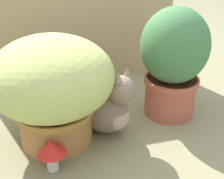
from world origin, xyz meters
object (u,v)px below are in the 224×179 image
(grass_planter, at_px, (52,85))
(leafy_planter, at_px, (173,59))
(mushroom_ornament_red, at_px, (51,150))
(cat, at_px, (104,106))

(grass_planter, bearing_deg, leafy_planter, 8.08)
(grass_planter, distance_m, mushroom_ornament_red, 0.24)
(leafy_planter, xyz_separation_m, cat, (-0.33, -0.06, -0.15))
(grass_planter, distance_m, cat, 0.24)
(grass_planter, bearing_deg, cat, 3.45)
(cat, xyz_separation_m, mushroom_ornament_red, (-0.23, -0.19, -0.04))
(leafy_planter, height_order, mushroom_ornament_red, leafy_planter)
(leafy_planter, distance_m, mushroom_ornament_red, 0.64)
(grass_planter, height_order, leafy_planter, leafy_planter)
(leafy_planter, bearing_deg, grass_planter, -171.92)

